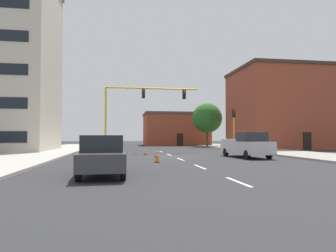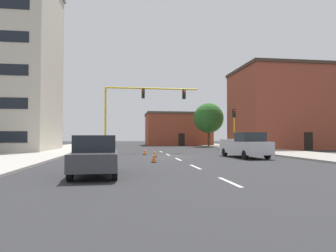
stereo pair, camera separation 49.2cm
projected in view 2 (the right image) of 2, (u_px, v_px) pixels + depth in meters
ground_plane at (172, 157)px, 24.91m from camera, size 160.00×160.00×0.00m
sidewalk_left at (48, 152)px, 31.18m from camera, size 6.00×56.00×0.14m
sidewalk_right at (263, 150)px, 34.48m from camera, size 6.00×56.00×0.14m
lane_stripe_seg_0 at (230, 182)px, 11.05m from camera, size 0.16×2.40×0.01m
lane_stripe_seg_1 at (195, 167)px, 16.49m from camera, size 0.16×2.40×0.01m
lane_stripe_seg_2 at (178, 159)px, 21.94m from camera, size 0.16×2.40×0.01m
lane_stripe_seg_3 at (168, 155)px, 27.38m from camera, size 0.16×2.40×0.01m
lane_stripe_seg_4 at (161, 152)px, 32.82m from camera, size 0.16×2.40×0.01m
building_brick_center at (177, 129)px, 56.92m from camera, size 12.07×8.83×6.09m
building_row_right at (285, 109)px, 41.44m from camera, size 13.54×10.70×11.05m
traffic_signal_gantry at (120, 130)px, 30.92m from camera, size 10.63×1.20×6.83m
traffic_light_pole_right at (234, 120)px, 33.92m from camera, size 0.32×0.47×4.80m
tree_right_far at (209, 118)px, 48.11m from camera, size 4.82×4.82×7.04m
pickup_truck_silver at (245, 145)px, 23.66m from camera, size 2.44×5.55×1.99m
sedan_dark_gray_near_left at (95, 155)px, 12.93m from camera, size 2.02×4.57×1.74m
traffic_cone_roadside_a at (155, 153)px, 24.49m from camera, size 0.36×0.36×0.63m
traffic_cone_roadside_b at (154, 157)px, 19.38m from camera, size 0.36×0.36×0.72m
traffic_cone_roadside_c at (145, 151)px, 27.28m from camera, size 0.36×0.36×0.65m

